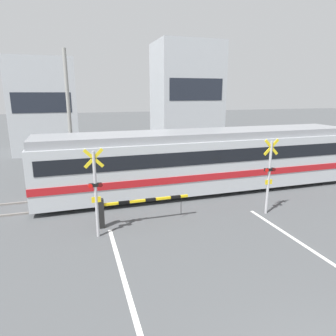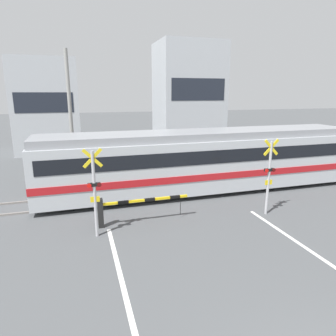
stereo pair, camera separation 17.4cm
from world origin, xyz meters
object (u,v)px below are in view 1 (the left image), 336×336
(crossing_barrier_near, at_px, (124,207))
(crossing_barrier_far, at_px, (187,164))
(commuter_train, at_px, (203,159))
(crossing_signal_right, at_px, (269,173))
(pedestrian, at_px, (165,155))
(crossing_signal_left, at_px, (96,189))

(crossing_barrier_near, height_order, crossing_barrier_far, same)
(crossing_barrier_near, bearing_deg, commuter_train, 33.32)
(crossing_signal_right, bearing_deg, crossing_barrier_far, 99.22)
(commuter_train, distance_m, crossing_signal_right, 3.97)
(crossing_barrier_near, relative_size, crossing_signal_right, 1.12)
(commuter_train, relative_size, pedestrian, 9.30)
(commuter_train, xyz_separation_m, crossing_signal_right, (1.34, -3.73, 0.08))
(crossing_barrier_near, distance_m, crossing_signal_left, 1.63)
(commuter_train, relative_size, crossing_barrier_near, 4.60)
(crossing_signal_left, relative_size, crossing_signal_right, 1.00)
(crossing_barrier_far, bearing_deg, pedestrian, 119.53)
(crossing_signal_left, bearing_deg, crossing_barrier_far, 47.68)
(crossing_barrier_near, relative_size, crossing_barrier_far, 1.00)
(commuter_train, relative_size, crossing_signal_left, 5.15)
(crossing_signal_left, bearing_deg, crossing_barrier_near, 32.82)
(crossing_barrier_far, bearing_deg, crossing_barrier_near, -129.89)
(crossing_barrier_far, bearing_deg, crossing_signal_left, -132.32)
(crossing_barrier_near, xyz_separation_m, pedestrian, (3.95, 7.57, 0.29))
(commuter_train, distance_m, crossing_barrier_far, 2.99)
(commuter_train, height_order, crossing_barrier_far, commuter_train)
(commuter_train, xyz_separation_m, crossing_signal_left, (-5.70, -3.73, 0.08))
(crossing_barrier_far, distance_m, pedestrian, 1.97)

